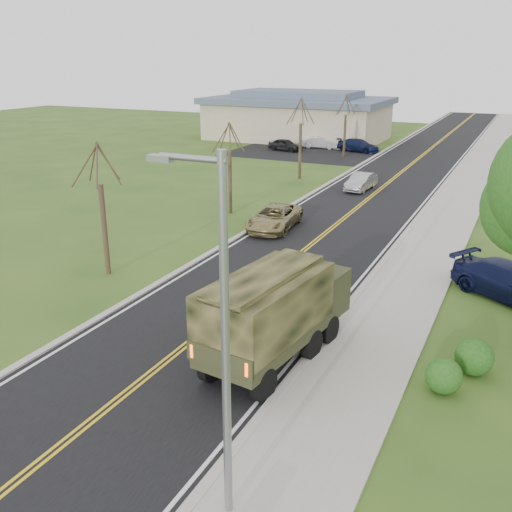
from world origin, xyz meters
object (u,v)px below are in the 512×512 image
Objects in this scene: military_truck at (275,308)px; sedan_silver at (361,182)px; suv_champagne at (274,218)px; pickup_navy at (511,283)px.

sedan_silver is (-4.46, 25.93, -1.23)m from military_truck.
military_truck reaches higher than suv_champagne.
sedan_silver is 0.75× the size of pickup_navy.
suv_champagne is at bearing -94.12° from sedan_silver.
suv_champagne reaches higher than sedan_silver.
military_truck reaches higher than sedan_silver.
sedan_silver is 20.51m from pickup_navy.
military_truck is 15.19m from suv_champagne.
sedan_silver is (1.72, 12.11, -0.05)m from suv_champagne.
suv_champagne is (-6.17, 13.83, -1.18)m from military_truck.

